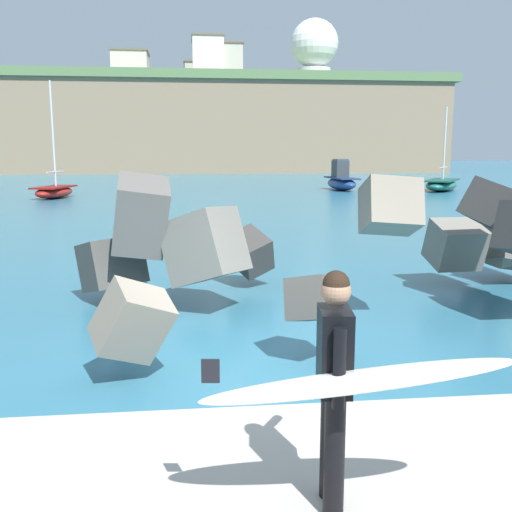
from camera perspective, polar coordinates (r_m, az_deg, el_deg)
ground_plane at (r=7.93m, az=-0.40°, el=-10.66°), size 400.00×400.00×0.00m
breakwater_jetty at (r=9.85m, az=8.15°, el=0.10°), size 31.39×7.59×2.50m
surfer_with_board at (r=4.14m, az=8.34°, el=-11.78°), size 2.12×1.27×1.78m
boat_near_left at (r=38.93m, az=-19.23°, el=6.08°), size 2.45×4.33×7.23m
boat_mid_left at (r=46.32m, az=17.79°, el=6.72°), size 5.04×6.29×6.22m
boat_mid_centre at (r=45.44m, az=8.37°, el=7.37°), size 1.86×5.20×2.37m
headland_bluff at (r=101.75m, az=-9.21°, el=12.25°), size 83.95×45.61×13.69m
radar_dome at (r=103.06m, az=5.76°, el=19.60°), size 7.95×7.95×11.11m
station_building_west at (r=101.51m, az=-12.22°, el=17.57°), size 5.94×6.73×5.39m
station_building_central at (r=94.22m, az=-3.82°, el=18.39°), size 7.65×7.56×5.49m
station_building_east at (r=92.72m, az=-4.77°, el=18.75°), size 4.77×7.32×6.25m
station_building_annex at (r=108.88m, az=-4.96°, el=17.09°), size 7.78×7.97×4.89m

